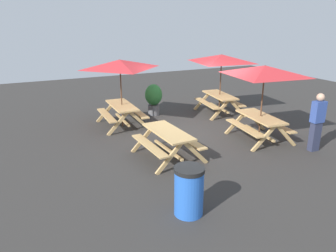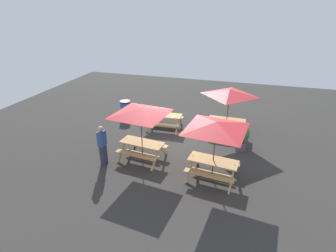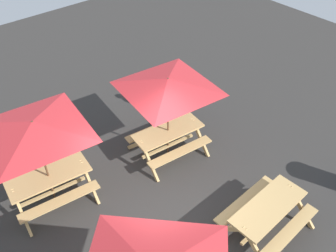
{
  "view_description": "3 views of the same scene",
  "coord_description": "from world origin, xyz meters",
  "px_view_note": "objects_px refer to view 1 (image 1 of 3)",
  "views": [
    {
      "loc": [
        8.78,
        -5.17,
        3.63
      ],
      "look_at": [
        1.39,
        -1.65,
        0.9
      ],
      "focal_mm": 35.0,
      "sensor_mm": 36.0,
      "label": 1
    },
    {
      "loc": [
        -2.37,
        10.31,
        5.9
      ],
      "look_at": [
        0.72,
        -0.07,
        0.9
      ],
      "focal_mm": 28.0,
      "sensor_mm": 36.0,
      "label": 2
    },
    {
      "loc": [
        -3.27,
        -3.95,
        6.87
      ],
      "look_at": [
        1.38,
        1.49,
        0.9
      ],
      "focal_mm": 40.0,
      "sensor_mm": 36.0,
      "label": 3
    }
  ],
  "objects_px": {
    "picnic_table_2": "(264,76)",
    "person_standing": "(317,121)",
    "potted_plant_0": "(154,97)",
    "trash_bin_blue": "(189,191)",
    "picnic_table_0": "(120,69)",
    "picnic_table_1": "(168,138)",
    "picnic_table_3": "(221,63)"
  },
  "relations": [
    {
      "from": "picnic_table_0",
      "to": "person_standing",
      "type": "xyz_separation_m",
      "value": [
        4.5,
        4.22,
        -1.1
      ]
    },
    {
      "from": "picnic_table_2",
      "to": "potted_plant_0",
      "type": "distance_m",
      "value": 4.53
    },
    {
      "from": "picnic_table_0",
      "to": "picnic_table_1",
      "type": "height_order",
      "value": "picnic_table_0"
    },
    {
      "from": "trash_bin_blue",
      "to": "person_standing",
      "type": "distance_m",
      "value": 4.93
    },
    {
      "from": "picnic_table_0",
      "to": "person_standing",
      "type": "bearing_deg",
      "value": 44.59
    },
    {
      "from": "picnic_table_1",
      "to": "picnic_table_2",
      "type": "xyz_separation_m",
      "value": [
        -0.02,
        3.14,
        1.43
      ]
    },
    {
      "from": "picnic_table_3",
      "to": "trash_bin_blue",
      "type": "distance_m",
      "value": 7.33
    },
    {
      "from": "picnic_table_3",
      "to": "person_standing",
      "type": "xyz_separation_m",
      "value": [
        4.36,
        0.28,
        -1.1
      ]
    },
    {
      "from": "picnic_table_1",
      "to": "person_standing",
      "type": "bearing_deg",
      "value": 68.86
    },
    {
      "from": "picnic_table_2",
      "to": "picnic_table_3",
      "type": "bearing_deg",
      "value": 176.5
    },
    {
      "from": "picnic_table_2",
      "to": "person_standing",
      "type": "distance_m",
      "value": 1.93
    },
    {
      "from": "picnic_table_0",
      "to": "person_standing",
      "type": "relative_size",
      "value": 1.4
    },
    {
      "from": "picnic_table_2",
      "to": "person_standing",
      "type": "relative_size",
      "value": 1.68
    },
    {
      "from": "picnic_table_1",
      "to": "trash_bin_blue",
      "type": "distance_m",
      "value": 2.71
    },
    {
      "from": "picnic_table_0",
      "to": "potted_plant_0",
      "type": "bearing_deg",
      "value": 118.35
    },
    {
      "from": "picnic_table_0",
      "to": "trash_bin_blue",
      "type": "xyz_separation_m",
      "value": [
        5.75,
        -0.53,
        -1.49
      ]
    },
    {
      "from": "picnic_table_2",
      "to": "picnic_table_3",
      "type": "height_order",
      "value": "same"
    },
    {
      "from": "person_standing",
      "to": "picnic_table_0",
      "type": "bearing_deg",
      "value": 135.16
    },
    {
      "from": "trash_bin_blue",
      "to": "person_standing",
      "type": "xyz_separation_m",
      "value": [
        -1.25,
        4.75,
        0.39
      ]
    },
    {
      "from": "trash_bin_blue",
      "to": "potted_plant_0",
      "type": "distance_m",
      "value": 6.84
    },
    {
      "from": "potted_plant_0",
      "to": "person_standing",
      "type": "distance_m",
      "value": 5.93
    },
    {
      "from": "picnic_table_1",
      "to": "potted_plant_0",
      "type": "distance_m",
      "value": 4.13
    },
    {
      "from": "picnic_table_0",
      "to": "potted_plant_0",
      "type": "xyz_separation_m",
      "value": [
        -0.77,
        1.52,
        -1.29
      ]
    },
    {
      "from": "picnic_table_2",
      "to": "trash_bin_blue",
      "type": "bearing_deg",
      "value": -49.66
    },
    {
      "from": "potted_plant_0",
      "to": "person_standing",
      "type": "height_order",
      "value": "person_standing"
    },
    {
      "from": "picnic_table_1",
      "to": "potted_plant_0",
      "type": "xyz_separation_m",
      "value": [
        -3.93,
        1.26,
        0.13
      ]
    },
    {
      "from": "picnic_table_2",
      "to": "potted_plant_0",
      "type": "bearing_deg",
      "value": -147.6
    },
    {
      "from": "picnic_table_0",
      "to": "picnic_table_1",
      "type": "xyz_separation_m",
      "value": [
        3.16,
        0.26,
        -1.43
      ]
    },
    {
      "from": "trash_bin_blue",
      "to": "person_standing",
      "type": "bearing_deg",
      "value": 104.72
    },
    {
      "from": "picnic_table_1",
      "to": "potted_plant_0",
      "type": "bearing_deg",
      "value": 159.82
    },
    {
      "from": "picnic_table_2",
      "to": "potted_plant_0",
      "type": "xyz_separation_m",
      "value": [
        -3.91,
        -1.88,
        -1.29
      ]
    },
    {
      "from": "picnic_table_1",
      "to": "picnic_table_3",
      "type": "distance_m",
      "value": 4.97
    }
  ]
}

